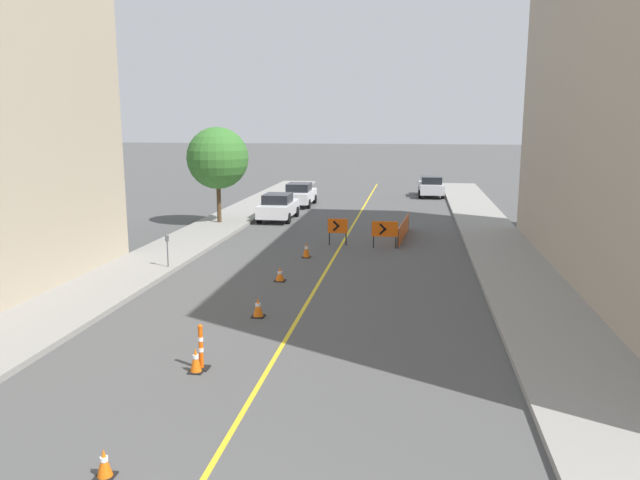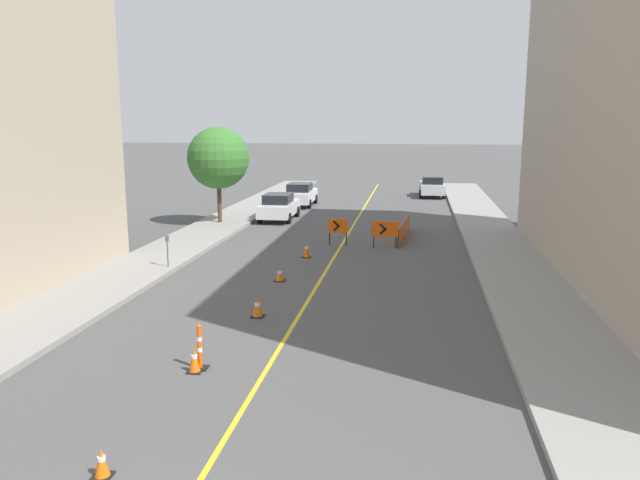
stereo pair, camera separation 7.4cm
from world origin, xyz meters
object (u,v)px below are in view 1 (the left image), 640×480
object	(u,v)px
parked_car_curb_near	(278,207)
street_tree_left_near	(218,158)
traffic_cone_third	(258,307)
traffic_cone_second	(196,360)
traffic_cone_nearest	(104,463)
arrow_barricade_primary	(338,227)
traffic_cone_fifth	(306,250)
delineator_post_front	(201,350)
parked_car_curb_mid	(299,194)
parked_car_curb_far	(431,186)
arrow_barricade_secondary	(385,230)
traffic_cone_fourth	(280,274)
parking_meter_near_curb	(167,244)

from	to	relation	value
parked_car_curb_near	street_tree_left_near	xyz separation A→B (m)	(-2.93, -2.29, 2.99)
traffic_cone_third	traffic_cone_second	bearing A→B (deg)	-95.59
traffic_cone_nearest	arrow_barricade_primary	distance (m)	20.23
traffic_cone_fifth	street_tree_left_near	size ratio (longest dim) A/B	0.13
traffic_cone_second	parked_car_curb_near	size ratio (longest dim) A/B	0.14
parked_car_curb_near	street_tree_left_near	world-z (taller)	street_tree_left_near
parked_car_curb_near	delineator_post_front	bearing A→B (deg)	-82.85
traffic_cone_fifth	parked_car_curb_mid	distance (m)	16.60
parked_car_curb_mid	parked_car_curb_far	world-z (taller)	same
delineator_post_front	traffic_cone_third	bearing A→B (deg)	84.97
parked_car_curb_mid	street_tree_left_near	bearing A→B (deg)	-109.89
parked_car_curb_near	street_tree_left_near	size ratio (longest dim) A/B	0.81
traffic_cone_fifth	parked_car_curb_near	size ratio (longest dim) A/B	0.16
traffic_cone_third	arrow_barricade_secondary	xyz separation A→B (m)	(3.32, 10.93, 0.58)
traffic_cone_second	parked_car_curb_far	world-z (taller)	parked_car_curb_far
delineator_post_front	parked_car_curb_mid	size ratio (longest dim) A/B	0.26
arrow_barricade_secondary	parked_car_curb_far	size ratio (longest dim) A/B	0.29
delineator_post_front	arrow_barricade_secondary	world-z (taller)	arrow_barricade_secondary
street_tree_left_near	traffic_cone_third	bearing A→B (deg)	-68.60
traffic_cone_second	traffic_cone_fourth	xyz separation A→B (m)	(0.18, 8.66, -0.05)
delineator_post_front	arrow_barricade_secondary	xyz separation A→B (m)	(3.68, 15.06, 0.39)
traffic_cone_fourth	parked_car_curb_mid	xyz separation A→B (m)	(-2.99, 20.41, 0.55)
parked_car_curb_mid	parking_meter_near_curb	size ratio (longest dim) A/B	3.29
arrow_barricade_primary	parked_car_curb_far	world-z (taller)	parked_car_curb_far
traffic_cone_second	arrow_barricade_secondary	xyz separation A→B (m)	(3.74, 15.28, 0.57)
traffic_cone_nearest	traffic_cone_third	bearing A→B (deg)	87.25
arrow_barricade_primary	parking_meter_near_curb	size ratio (longest dim) A/B	0.98
traffic_cone_second	traffic_cone_fifth	bearing A→B (deg)	87.91
parking_meter_near_curb	street_tree_left_near	xyz separation A→B (m)	(-1.33, 10.90, 2.68)
parked_car_curb_mid	parked_car_curb_far	size ratio (longest dim) A/B	0.99
traffic_cone_fourth	street_tree_left_near	bearing A→B (deg)	117.19
arrow_barricade_primary	delineator_post_front	bearing A→B (deg)	-99.90
traffic_cone_nearest	arrow_barricade_primary	bearing A→B (deg)	85.79
traffic_cone_nearest	traffic_cone_second	world-z (taller)	traffic_cone_second
traffic_cone_second	traffic_cone_third	bearing A→B (deg)	84.41
parked_car_curb_far	traffic_cone_second	bearing A→B (deg)	-101.79
traffic_cone_fifth	arrow_barricade_primary	world-z (taller)	arrow_barricade_primary
traffic_cone_nearest	arrow_barricade_primary	size ratio (longest dim) A/B	0.41
delineator_post_front	street_tree_left_near	size ratio (longest dim) A/B	0.21
parked_car_curb_mid	parked_car_curb_far	xyz separation A→B (m)	(9.19, 6.73, 0.00)
arrow_barricade_primary	parked_car_curb_mid	xyz separation A→B (m)	(-4.30, 13.38, -0.08)
traffic_cone_fifth	parked_car_curb_far	distance (m)	23.75
parked_car_curb_mid	parking_meter_near_curb	distance (m)	19.61
arrow_barricade_primary	parked_car_curb_mid	distance (m)	14.06
traffic_cone_fifth	parked_car_curb_mid	world-z (taller)	parked_car_curb_mid
delineator_post_front	street_tree_left_near	bearing A→B (deg)	106.36
arrow_barricade_secondary	traffic_cone_fourth	bearing A→B (deg)	-121.71
traffic_cone_second	traffic_cone_third	world-z (taller)	traffic_cone_second
parked_car_curb_far	parked_car_curb_mid	bearing A→B (deg)	-145.48
traffic_cone_third	traffic_cone_fourth	bearing A→B (deg)	93.32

